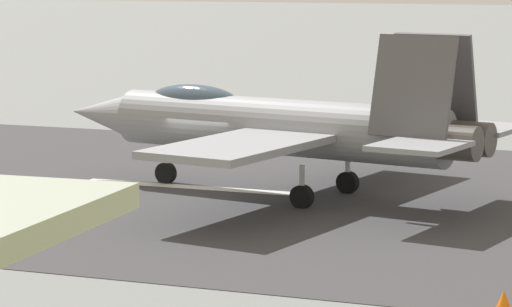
# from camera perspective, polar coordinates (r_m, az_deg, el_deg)

# --- Properties ---
(ground_plane) EXTENTS (400.00, 400.00, 0.00)m
(ground_plane) POSITION_cam_1_polar(r_m,az_deg,el_deg) (45.53, -2.18, -1.55)
(ground_plane) COLOR slate
(runway_strip) EXTENTS (240.00, 26.00, 0.02)m
(runway_strip) POSITION_cam_1_polar(r_m,az_deg,el_deg) (45.52, -2.16, -1.54)
(runway_strip) COLOR #3A393C
(runway_strip) RESTS_ON ground
(fighter_jet) EXTENTS (16.90, 15.01, 5.63)m
(fighter_jet) POSITION_cam_1_polar(r_m,az_deg,el_deg) (43.78, 1.01, 1.27)
(fighter_jet) COLOR gray
(fighter_jet) RESTS_ON ground
(marker_cone_near) EXTENTS (0.44, 0.44, 0.55)m
(marker_cone_near) POSITION_cam_1_polar(r_m,az_deg,el_deg) (29.98, 10.80, -6.41)
(marker_cone_near) COLOR orange
(marker_cone_near) RESTS_ON ground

